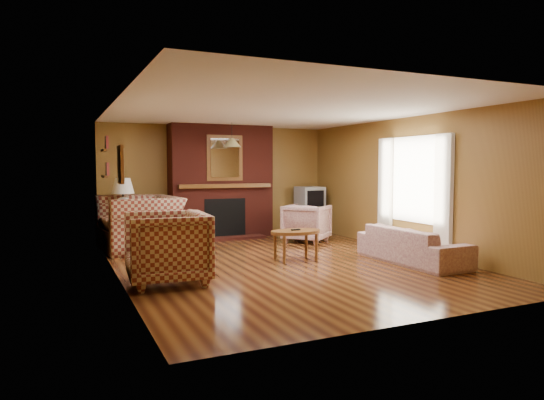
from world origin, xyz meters
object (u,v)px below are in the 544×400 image
plaid_loveseat (140,223)px  floral_armchair (307,223)px  floral_sofa (412,245)px  plaid_armchair (167,247)px  coffee_table (296,234)px  tv_stand (310,221)px  fireplace (221,182)px  side_table (124,231)px  crt_tv (310,198)px  table_lamp (123,194)px

plaid_loveseat → floral_armchair: plaid_loveseat is taller
floral_sofa → floral_armchair: floral_armchair is taller
floral_armchair → plaid_armchair: bearing=84.2°
coffee_table → tv_stand: size_ratio=1.54×
fireplace → side_table: fireplace is taller
coffee_table → crt_tv: crt_tv is taller
coffee_table → floral_sofa: bearing=-28.9°
table_lamp → crt_tv: size_ratio=1.21×
plaid_armchair → crt_tv: crt_tv is taller
crt_tv → tv_stand: bearing=90.0°
plaid_loveseat → crt_tv: (3.90, 0.63, 0.32)m
side_table → table_lamp: bearing=135.0°
table_lamp → coffee_table: bearing=-45.5°
plaid_loveseat → plaid_armchair: size_ratio=1.45×
fireplace → side_table: (-2.10, -0.53, -0.87)m
plaid_armchair → side_table: size_ratio=1.65×
fireplace → plaid_loveseat: bearing=-156.1°
fireplace → tv_stand: 2.25m
table_lamp → crt_tv: 4.17m
coffee_table → side_table: (-2.38, 2.42, -0.12)m
fireplace → floral_sofa: 4.38m
plaid_armchair → floral_armchair: bearing=128.9°
tv_stand → fireplace: bearing=172.0°
tv_stand → coffee_table: bearing=-125.6°
table_lamp → tv_stand: (4.15, 0.35, -0.73)m
tv_stand → side_table: bearing=-178.1°
coffee_table → plaid_armchair: bearing=-163.2°
plaid_loveseat → fireplace: bearing=108.1°
floral_sofa → crt_tv: crt_tv is taller
fireplace → tv_stand: (2.05, -0.18, -0.90)m
floral_armchair → side_table: floral_armchair is taller
floral_armchair → table_lamp: 3.62m
coffee_table → crt_tv: size_ratio=1.52×
plaid_loveseat → coffee_table: 3.01m
fireplace → crt_tv: fireplace is taller
tv_stand → crt_tv: bearing=-92.9°
tv_stand → table_lamp: bearing=-178.1°
tv_stand → crt_tv: crt_tv is taller
plaid_armchair → floral_sofa: bearing=90.5°
fireplace → floral_armchair: fireplace is taller
table_lamp → fireplace: bearing=14.3°
fireplace → table_lamp: bearing=-165.7°
floral_armchair → coffee_table: floral_armchair is taller
plaid_loveseat → coffee_table: (2.13, -2.13, -0.06)m
floral_armchair → coffee_table: 2.00m
floral_armchair → table_lamp: table_lamp is taller
floral_armchair → coffee_table: bearing=105.6°
floral_sofa → side_table: bearing=49.2°
fireplace → plaid_loveseat: (-1.85, -0.82, -0.69)m
floral_sofa → crt_tv: 3.70m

